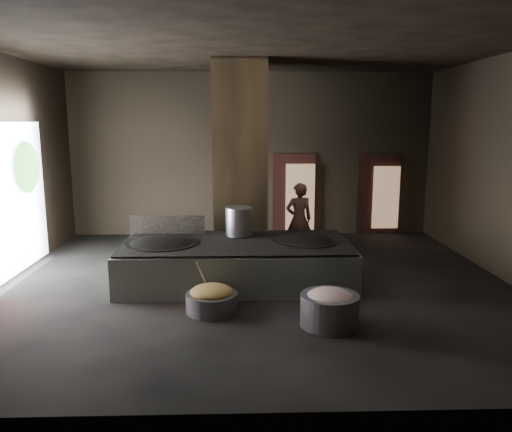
{
  "coord_description": "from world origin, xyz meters",
  "views": [
    {
      "loc": [
        -0.29,
        -9.47,
        3.14
      ],
      "look_at": [
        0.02,
        0.58,
        1.25
      ],
      "focal_mm": 35.0,
      "sensor_mm": 36.0,
      "label": 1
    }
  ],
  "objects_px": {
    "cook": "(299,219)",
    "veg_basin": "(212,302)",
    "hearth_platform": "(237,263)",
    "wok_left": "(162,247)",
    "stock_pot": "(239,221)",
    "meat_basin": "(329,310)",
    "wok_right": "(304,245)"
  },
  "relations": [
    {
      "from": "cook",
      "to": "veg_basin",
      "type": "xyz_separation_m",
      "value": [
        -1.87,
        -3.56,
        -0.72
      ]
    },
    {
      "from": "hearth_platform",
      "to": "wok_left",
      "type": "xyz_separation_m",
      "value": [
        -1.45,
        -0.05,
        0.36
      ]
    },
    {
      "from": "hearth_platform",
      "to": "wok_left",
      "type": "bearing_deg",
      "value": -178.45
    },
    {
      "from": "wok_left",
      "to": "stock_pot",
      "type": "xyz_separation_m",
      "value": [
        1.5,
        0.6,
        0.38
      ]
    },
    {
      "from": "hearth_platform",
      "to": "veg_basin",
      "type": "height_order",
      "value": "hearth_platform"
    },
    {
      "from": "wok_left",
      "to": "stock_pot",
      "type": "relative_size",
      "value": 2.42
    },
    {
      "from": "hearth_platform",
      "to": "cook",
      "type": "bearing_deg",
      "value": 53.51
    },
    {
      "from": "stock_pot",
      "to": "wok_left",
      "type": "bearing_deg",
      "value": -158.2
    },
    {
      "from": "wok_left",
      "to": "veg_basin",
      "type": "xyz_separation_m",
      "value": [
        1.04,
        -1.5,
        -0.59
      ]
    },
    {
      "from": "stock_pot",
      "to": "cook",
      "type": "height_order",
      "value": "cook"
    },
    {
      "from": "stock_pot",
      "to": "veg_basin",
      "type": "distance_m",
      "value": 2.36
    },
    {
      "from": "veg_basin",
      "to": "meat_basin",
      "type": "bearing_deg",
      "value": -19.2
    },
    {
      "from": "wok_right",
      "to": "veg_basin",
      "type": "distance_m",
      "value": 2.45
    },
    {
      "from": "cook",
      "to": "veg_basin",
      "type": "distance_m",
      "value": 4.09
    },
    {
      "from": "cook",
      "to": "veg_basin",
      "type": "height_order",
      "value": "cook"
    },
    {
      "from": "stock_pot",
      "to": "meat_basin",
      "type": "height_order",
      "value": "stock_pot"
    },
    {
      "from": "hearth_platform",
      "to": "wok_right",
      "type": "xyz_separation_m",
      "value": [
        1.35,
        0.05,
        0.36
      ]
    },
    {
      "from": "cook",
      "to": "veg_basin",
      "type": "relative_size",
      "value": 2.01
    },
    {
      "from": "stock_pot",
      "to": "meat_basin",
      "type": "relative_size",
      "value": 0.64
    },
    {
      "from": "hearth_platform",
      "to": "cook",
      "type": "xyz_separation_m",
      "value": [
        1.47,
        2.01,
        0.49
      ]
    },
    {
      "from": "hearth_platform",
      "to": "meat_basin",
      "type": "xyz_separation_m",
      "value": [
        1.47,
        -2.21,
        -0.14
      ]
    },
    {
      "from": "veg_basin",
      "to": "hearth_platform",
      "type": "bearing_deg",
      "value": 75.25
    },
    {
      "from": "veg_basin",
      "to": "cook",
      "type": "bearing_deg",
      "value": 62.27
    },
    {
      "from": "veg_basin",
      "to": "meat_basin",
      "type": "height_order",
      "value": "meat_basin"
    },
    {
      "from": "stock_pot",
      "to": "meat_basin",
      "type": "xyz_separation_m",
      "value": [
        1.42,
        -2.76,
        -0.88
      ]
    },
    {
      "from": "stock_pot",
      "to": "veg_basin",
      "type": "height_order",
      "value": "stock_pot"
    },
    {
      "from": "hearth_platform",
      "to": "veg_basin",
      "type": "xyz_separation_m",
      "value": [
        -0.41,
        -1.55,
        -0.23
      ]
    },
    {
      "from": "stock_pot",
      "to": "veg_basin",
      "type": "bearing_deg",
      "value": -102.31
    },
    {
      "from": "cook",
      "to": "meat_basin",
      "type": "distance_m",
      "value": 4.26
    },
    {
      "from": "wok_right",
      "to": "veg_basin",
      "type": "xyz_separation_m",
      "value": [
        -1.76,
        -1.6,
        -0.59
      ]
    },
    {
      "from": "meat_basin",
      "to": "wok_right",
      "type": "bearing_deg",
      "value": 93.01
    },
    {
      "from": "hearth_platform",
      "to": "meat_basin",
      "type": "bearing_deg",
      "value": -56.77
    }
  ]
}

